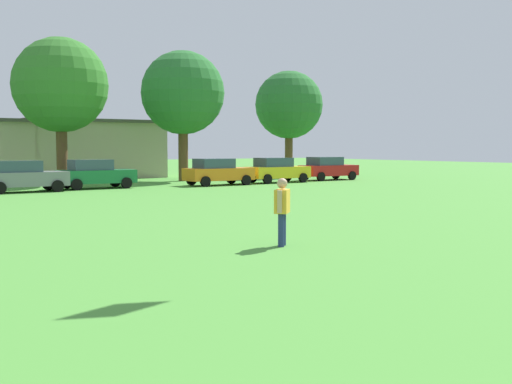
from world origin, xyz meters
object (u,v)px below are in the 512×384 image
Objects in this scene: parked_car_orange_5 at (218,172)px; parked_car_yellow_6 at (277,170)px; parked_car_red_7 at (328,168)px; parked_car_gray_3 at (23,176)px; tree_center at (60,86)px; parked_car_green_4 at (95,174)px; tree_far_right at (289,105)px; adult_bystander at (282,206)px; tree_right at (183,93)px.

parked_car_yellow_6 is at bearing 3.76° from parked_car_orange_5.
parked_car_red_7 is at bearing 7.59° from parked_car_yellow_6.
parked_car_yellow_6 is 1.00× the size of parked_car_red_7.
tree_center is (3.61, 5.20, 5.39)m from parked_car_gray_3.
parked_car_green_4 is 1.00× the size of parked_car_red_7.
tree_far_right is (6.15, 6.95, 4.93)m from parked_car_yellow_6.
adult_bystander is 0.39× the size of parked_car_yellow_6.
tree_center reaches higher than parked_car_yellow_6.
parked_car_green_4 is (4.17, 0.72, 0.00)m from parked_car_gray_3.
tree_right is (-4.26, 5.41, 5.31)m from parked_car_yellow_6.
parked_car_orange_5 is 14.01m from tree_far_right.
parked_car_gray_3 and parked_car_red_7 have the same top height.
parked_car_green_4 and parked_car_red_7 have the same top height.
parked_car_gray_3 is 0.47× the size of tree_right.
parked_car_yellow_6 is 5.07m from parked_car_red_7.
tree_right is at bearing -156.15° from adult_bystander.
parked_car_orange_5 is at bearing -176.24° from parked_car_yellow_6.
parked_car_green_4 reaches higher than adult_bystander.
tree_right reaches higher than parked_car_green_4.
parked_car_orange_5 is (11.64, -0.50, 0.00)m from parked_car_gray_3.
adult_bystander is at bearing -116.34° from parked_car_orange_5.
tree_right reaches higher than parked_car_orange_5.
parked_car_orange_5 is (10.81, 21.85, -0.13)m from adult_bystander.
tree_center reaches higher than parked_car_orange_5.
adult_bystander is 36.65m from tree_far_right.
parked_car_red_7 is at bearing -27.01° from tree_right.
parked_car_orange_5 is at bearing -9.29° from parked_car_green_4.
parked_car_red_7 is at bearing -0.79° from parked_car_green_4.
tree_far_right is (1.12, 6.28, 4.93)m from parked_car_red_7.
tree_right is at bearing 84.91° from parked_car_orange_5.
tree_center is 19.03m from tree_far_right.
tree_center is at bearing -175.29° from tree_far_right.
parked_car_green_4 is (3.35, 23.07, -0.13)m from adult_bystander.
parked_car_yellow_6 is at bearing -0.66° from parked_car_gray_3.
parked_car_gray_3 and parked_car_orange_5 have the same top height.
tree_far_right is at bearing 33.61° from parked_car_orange_5.
adult_bystander is 24.38m from parked_car_orange_5.
tree_right reaches higher than parked_car_red_7.
tree_center reaches higher than adult_bystander.
parked_car_orange_5 and parked_car_red_7 have the same top height.
tree_far_right is (18.96, 1.56, -0.46)m from tree_center.
tree_center reaches higher than parked_car_green_4.
parked_car_gray_3 is 0.50× the size of tree_far_right.
adult_bystander is 27.09m from parked_car_yellow_6.
parked_car_yellow_6 is (12.24, -0.91, 0.00)m from parked_car_green_4.
parked_car_green_4 is at bearing 175.76° from parked_car_yellow_6.
tree_right is (0.51, 5.72, 5.31)m from parked_car_orange_5.
parked_car_green_4 is at bearing -142.08° from adult_bystander.
parked_car_orange_5 is at bearing -160.16° from adult_bystander.
parked_car_gray_3 and parked_car_yellow_6 have the same top height.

